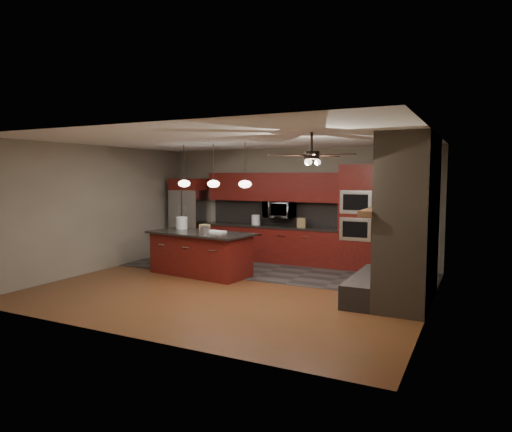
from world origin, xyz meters
The scene contains 22 objects.
ground centered at (0.00, 0.00, 0.00)m, with size 7.00×7.00×0.00m, color brown.
ceiling centered at (0.00, 0.00, 2.80)m, with size 7.00×6.00×0.02m, color white.
back_wall centered at (0.00, 3.00, 1.40)m, with size 7.00×0.02×2.80m, color gray.
right_wall centered at (3.50, 0.00, 1.40)m, with size 0.02×6.00×2.80m, color gray.
left_wall centered at (-3.50, 0.00, 1.40)m, with size 0.02×6.00×2.80m, color gray.
slate_tile_patch centered at (0.00, 1.80, 0.01)m, with size 7.00×2.40×0.01m, color #373532.
fireplace_column centered at (3.04, 0.40, 1.30)m, with size 1.30×2.10×2.80m.
back_cabinetry centered at (-0.48, 2.74, 0.89)m, with size 3.59×0.64×2.20m.
oven_tower centered at (1.70, 2.69, 1.19)m, with size 0.80×0.63×2.38m.
microwave centered at (-0.27, 2.75, 1.30)m, with size 0.73×0.41×0.50m, color silver.
refrigerator centered at (-2.85, 2.62, 1.02)m, with size 0.87×0.75×2.05m.
kitchen_island centered at (-1.21, 0.65, 0.46)m, with size 2.41×1.32×0.92m.
white_bucket centered at (-1.91, 0.95, 1.06)m, with size 0.26×0.26×0.28m, color silver.
paint_can centered at (-1.04, 0.57, 0.99)m, with size 0.20×0.20×0.14m, color #A9A9AD.
paint_tray centered at (-0.87, 0.72, 0.94)m, with size 0.39×0.28×0.04m, color white.
cardboard_box centered at (-1.32, 1.00, 0.99)m, with size 0.21×0.15×0.13m, color tan.
counter_bucket centered at (-0.90, 2.70, 1.02)m, with size 0.21×0.21×0.24m, color white.
counter_box centered at (0.35, 2.65, 1.01)m, with size 0.20×0.16×0.22m, color #967A4D.
pendant_left centered at (-1.65, 0.70, 1.96)m, with size 0.26×0.26×0.92m.
pendant_center centered at (-0.90, 0.70, 1.96)m, with size 0.26×0.26×0.92m.
pendant_right centered at (-0.15, 0.70, 1.96)m, with size 0.26×0.26×0.92m.
ceiling_fan centered at (1.80, -0.80, 2.46)m, with size 1.27×1.33×0.41m.
Camera 1 is at (4.18, -7.52, 2.14)m, focal length 32.00 mm.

